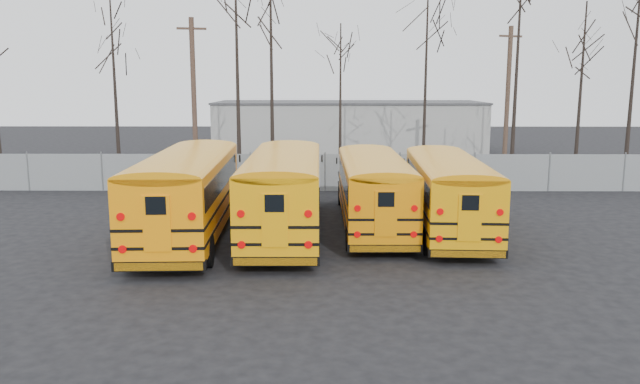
{
  "coord_description": "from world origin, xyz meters",
  "views": [
    {
      "loc": [
        -0.02,
        -21.07,
        5.86
      ],
      "look_at": [
        -0.2,
        2.73,
        1.6
      ],
      "focal_mm": 35.0,
      "sensor_mm": 36.0,
      "label": 1
    }
  ],
  "objects_px": {
    "bus_b": "(284,186)",
    "bus_c": "(373,185)",
    "bus_d": "(447,187)",
    "utility_pole_right": "(507,100)",
    "utility_pole_left": "(194,99)",
    "bus_a": "(188,187)"
  },
  "relations": [
    {
      "from": "bus_c",
      "to": "utility_pole_right",
      "type": "relative_size",
      "value": 1.18
    },
    {
      "from": "bus_a",
      "to": "utility_pole_left",
      "type": "xyz_separation_m",
      "value": [
        -2.48,
        13.44,
        2.87
      ]
    },
    {
      "from": "bus_b",
      "to": "utility_pole_left",
      "type": "bearing_deg",
      "value": 114.47
    },
    {
      "from": "utility_pole_left",
      "to": "bus_a",
      "type": "bearing_deg",
      "value": -93.35
    },
    {
      "from": "bus_d",
      "to": "utility_pole_left",
      "type": "relative_size",
      "value": 1.16
    },
    {
      "from": "bus_c",
      "to": "utility_pole_left",
      "type": "distance_m",
      "value": 15.43
    },
    {
      "from": "utility_pole_right",
      "to": "utility_pole_left",
      "type": "bearing_deg",
      "value": 166.28
    },
    {
      "from": "bus_c",
      "to": "bus_d",
      "type": "distance_m",
      "value": 2.9
    },
    {
      "from": "utility_pole_left",
      "to": "utility_pole_right",
      "type": "distance_m",
      "value": 19.05
    },
    {
      "from": "bus_b",
      "to": "bus_c",
      "type": "bearing_deg",
      "value": 18.51
    },
    {
      "from": "bus_d",
      "to": "utility_pole_left",
      "type": "xyz_separation_m",
      "value": [
        -12.34,
        12.36,
        3.05
      ]
    },
    {
      "from": "bus_a",
      "to": "bus_d",
      "type": "distance_m",
      "value": 9.92
    },
    {
      "from": "bus_c",
      "to": "bus_d",
      "type": "xyz_separation_m",
      "value": [
        2.84,
        -0.59,
        0.02
      ]
    },
    {
      "from": "bus_d",
      "to": "utility_pole_right",
      "type": "distance_m",
      "value": 16.66
    },
    {
      "from": "bus_d",
      "to": "utility_pole_right",
      "type": "relative_size",
      "value": 1.2
    },
    {
      "from": "bus_a",
      "to": "utility_pole_right",
      "type": "bearing_deg",
      "value": 42.25
    },
    {
      "from": "bus_b",
      "to": "bus_c",
      "type": "height_order",
      "value": "bus_b"
    },
    {
      "from": "bus_b",
      "to": "bus_d",
      "type": "relative_size",
      "value": 1.07
    },
    {
      "from": "bus_b",
      "to": "bus_c",
      "type": "distance_m",
      "value": 3.67
    },
    {
      "from": "utility_pole_left",
      "to": "utility_pole_right",
      "type": "height_order",
      "value": "utility_pole_left"
    },
    {
      "from": "utility_pole_left",
      "to": "utility_pole_right",
      "type": "bearing_deg",
      "value": -5.66
    },
    {
      "from": "bus_b",
      "to": "bus_c",
      "type": "relative_size",
      "value": 1.09
    }
  ]
}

